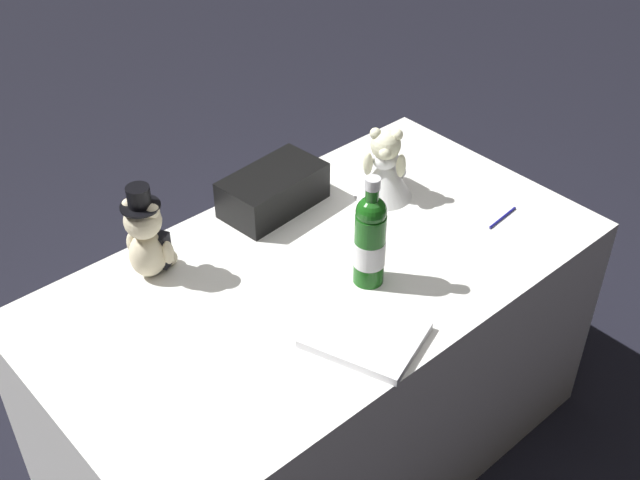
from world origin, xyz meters
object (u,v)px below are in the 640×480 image
object	(u,v)px
teddy_bear_groom	(147,237)
signing_pen	(502,218)
champagne_bottle	(370,239)
gift_case_black	(273,190)
guestbook	(365,335)
teddy_bear_bride	(385,165)

from	to	relation	value
teddy_bear_groom	signing_pen	bearing A→B (deg)	151.93
champagne_bottle	teddy_bear_groom	bearing A→B (deg)	-45.13
gift_case_black	guestbook	distance (m)	0.63
teddy_bear_groom	gift_case_black	size ratio (longest dim) A/B	0.86
teddy_bear_groom	gift_case_black	xyz separation A→B (m)	(-0.45, -0.02, -0.06)
guestbook	champagne_bottle	bearing A→B (deg)	-156.25
teddy_bear_bride	gift_case_black	size ratio (longest dim) A/B	0.71
teddy_bear_groom	guestbook	world-z (taller)	teddy_bear_groom
teddy_bear_groom	teddy_bear_bride	bearing A→B (deg)	168.75
champagne_bottle	guestbook	world-z (taller)	champagne_bottle
teddy_bear_bride	teddy_bear_groom	bearing A→B (deg)	-11.25
guestbook	teddy_bear_groom	bearing A→B (deg)	-85.89
signing_pen	guestbook	bearing A→B (deg)	7.67
gift_case_black	guestbook	bearing A→B (deg)	72.14
teddy_bear_groom	teddy_bear_bride	distance (m)	0.76
champagne_bottle	signing_pen	bearing A→B (deg)	172.31
teddy_bear_groom	guestbook	xyz separation A→B (m)	(-0.25, 0.57, -0.11)
gift_case_black	guestbook	xyz separation A→B (m)	(0.19, 0.59, -0.05)
teddy_bear_bride	signing_pen	xyz separation A→B (m)	(-0.16, 0.34, -0.10)
teddy_bear_groom	champagne_bottle	bearing A→B (deg)	134.87
teddy_bear_bride	signing_pen	distance (m)	0.39
teddy_bear_groom	gift_case_black	distance (m)	0.45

